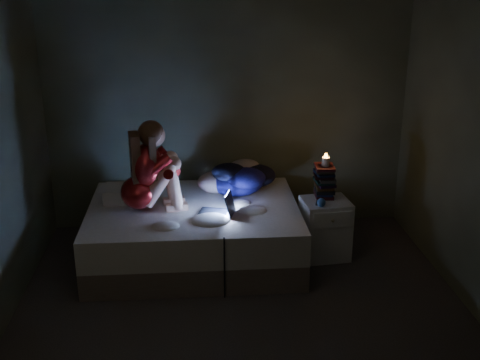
{
  "coord_description": "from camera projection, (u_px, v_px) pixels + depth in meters",
  "views": [
    {
      "loc": [
        -0.35,
        -3.96,
        2.59
      ],
      "look_at": [
        0.05,
        1.0,
        0.8
      ],
      "focal_mm": 44.89,
      "sensor_mm": 36.0,
      "label": 1
    }
  ],
  "objects": [
    {
      "name": "woman",
      "position": [
        138.0,
        167.0,
        5.21
      ],
      "size": [
        0.56,
        0.42,
        0.82
      ],
      "primitive_type": null,
      "rotation": [
        0.0,
        0.0,
        0.19
      ],
      "color": "maroon",
      "rests_on": "bed"
    },
    {
      "name": "candle",
      "position": [
        326.0,
        159.0,
        5.44
      ],
      "size": [
        0.07,
        0.07,
        0.08
      ],
      "primitive_type": "cylinder",
      "color": "beige",
      "rests_on": "book_stack"
    },
    {
      "name": "wall_front",
      "position": [
        286.0,
        308.0,
        2.38
      ],
      "size": [
        3.6,
        0.02,
        2.6
      ],
      "primitive_type": "cube",
      "color": "#363C2B",
      "rests_on": "ground"
    },
    {
      "name": "clothes_pile",
      "position": [
        236.0,
        177.0,
        5.72
      ],
      "size": [
        0.63,
        0.56,
        0.32
      ],
      "primitive_type": null,
      "rotation": [
        0.0,
        0.0,
        0.26
      ],
      "color": "#0F1154",
      "rests_on": "bed"
    },
    {
      "name": "floor",
      "position": [
        244.0,
        323.0,
        4.62
      ],
      "size": [
        3.6,
        3.8,
        0.02
      ],
      "primitive_type": "cube",
      "color": "black",
      "rests_on": "ground"
    },
    {
      "name": "wall_back",
      "position": [
        228.0,
        102.0,
        5.97
      ],
      "size": [
        3.6,
        0.02,
        2.6
      ],
      "primitive_type": "cube",
      "color": "#363C2B",
      "rests_on": "ground"
    },
    {
      "name": "pillow",
      "position": [
        128.0,
        193.0,
        5.59
      ],
      "size": [
        0.43,
        0.31,
        0.13
      ],
      "primitive_type": "cube",
      "color": "silver",
      "rests_on": "bed"
    },
    {
      "name": "book_stack",
      "position": [
        325.0,
        180.0,
        5.51
      ],
      "size": [
        0.19,
        0.25,
        0.32
      ],
      "primitive_type": null,
      "color": "black",
      "rests_on": "nightstand"
    },
    {
      "name": "blue_orb",
      "position": [
        319.0,
        202.0,
        5.33
      ],
      "size": [
        0.08,
        0.08,
        0.08
      ],
      "primitive_type": "sphere",
      "color": "#2B5796",
      "rests_on": "nightstand"
    },
    {
      "name": "phone",
      "position": [
        319.0,
        202.0,
        5.43
      ],
      "size": [
        0.12,
        0.16,
        0.01
      ],
      "primitive_type": "cube",
      "rotation": [
        0.0,
        0.0,
        -0.37
      ],
      "color": "black",
      "rests_on": "nightstand"
    },
    {
      "name": "laptop",
      "position": [
        216.0,
        203.0,
        5.24
      ],
      "size": [
        0.35,
        0.29,
        0.21
      ],
      "primitive_type": null,
      "rotation": [
        0.0,
        0.0,
        -0.27
      ],
      "color": "black",
      "rests_on": "bed"
    },
    {
      "name": "nightstand",
      "position": [
        325.0,
        229.0,
        5.57
      ],
      "size": [
        0.46,
        0.41,
        0.56
      ],
      "primitive_type": "cube",
      "rotation": [
        0.0,
        0.0,
        0.11
      ],
      "color": "silver",
      "rests_on": "ground"
    },
    {
      "name": "bed",
      "position": [
        194.0,
        233.0,
        5.53
      ],
      "size": [
        1.9,
        1.42,
        0.52
      ],
      "primitive_type": null,
      "color": "#B8B2A3",
      "rests_on": "ground"
    }
  ]
}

